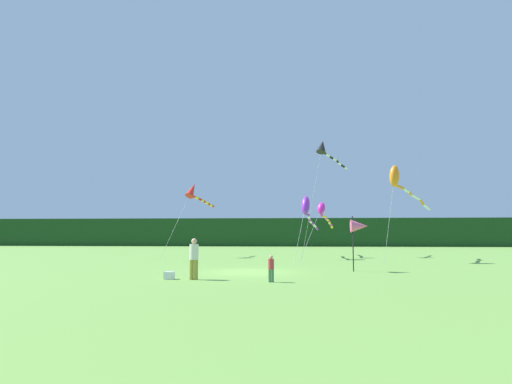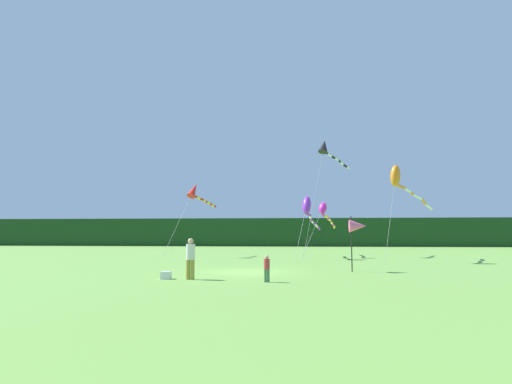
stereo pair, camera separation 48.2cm
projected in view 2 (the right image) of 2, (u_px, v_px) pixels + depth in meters
ground_plane at (245, 272)px, 22.13m from camera, size 120.00×120.00×0.00m
distant_treeline at (279, 232)px, 66.93m from camera, size 108.00×3.66×4.40m
person_adult at (190, 256)px, 18.66m from camera, size 0.40×0.40×1.82m
person_child at (267, 267)px, 17.59m from camera, size 0.25×0.25×1.13m
cooler_box at (166, 275)px, 18.77m from camera, size 0.42×0.40×0.33m
banner_flag_pole at (358, 226)px, 22.52m from camera, size 0.90×0.70×2.96m
kite_magenta at (325, 212)px, 36.40m from camera, size 3.50×9.76×4.84m
kite_black at (326, 149)px, 38.08m from camera, size 4.81×6.45×10.56m
kite_orange at (400, 181)px, 30.54m from camera, size 5.40×6.79×7.02m
kite_purple at (308, 208)px, 33.89m from camera, size 2.41×9.37×5.22m
kite_red at (195, 192)px, 36.76m from camera, size 3.11×6.54×6.58m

